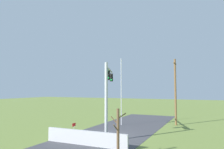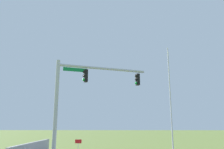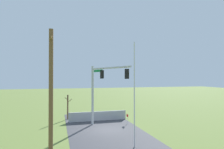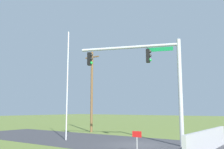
{
  "view_description": "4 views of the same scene",
  "coord_description": "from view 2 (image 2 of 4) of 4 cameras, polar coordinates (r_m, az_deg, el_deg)",
  "views": [
    {
      "loc": [
        20.14,
        9.49,
        4.74
      ],
      "look_at": [
        -0.8,
        -0.14,
        6.3
      ],
      "focal_mm": 34.06,
      "sensor_mm": 36.0,
      "label": 1
    },
    {
      "loc": [
        -1.7,
        16.85,
        2.54
      ],
      "look_at": [
        -1.3,
        -0.33,
        6.33
      ],
      "focal_mm": 36.01,
      "sensor_mm": 36.0,
      "label": 2
    },
    {
      "loc": [
        -21.13,
        4.94,
        5.85
      ],
      "look_at": [
        -0.66,
        -0.7,
        6.1
      ],
      "focal_mm": 31.4,
      "sensor_mm": 36.0,
      "label": 3
    },
    {
      "loc": [
        8.63,
        -15.29,
        2.4
      ],
      "look_at": [
        -1.53,
        -1.14,
        4.84
      ],
      "focal_mm": 39.91,
      "sensor_mm": 36.0,
      "label": 4
    }
  ],
  "objects": [
    {
      "name": "flagpole",
      "position": [
        18.6,
        14.62,
        -6.33
      ],
      "size": [
        0.1,
        0.1,
        8.78
      ],
      "primitive_type": "cylinder",
      "color": "silver",
      "rests_on": "ground_plane"
    },
    {
      "name": "open_sign",
      "position": [
        20.51,
        -8.57,
        -16.87
      ],
      "size": [
        0.56,
        0.04,
        1.22
      ],
      "color": "silver",
      "rests_on": "ground_plane"
    },
    {
      "name": "signal_mast",
      "position": [
        17.02,
        -7.68,
        -4.0
      ],
      "size": [
        6.78,
        2.72,
        7.18
      ],
      "color": "#B2B5BA",
      "rests_on": "ground_plane"
    }
  ]
}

